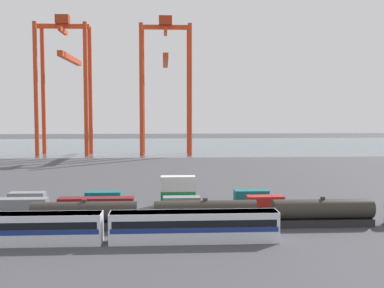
{
  "coord_description": "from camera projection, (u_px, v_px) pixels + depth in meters",
  "views": [
    {
      "loc": [
        4.35,
        -80.66,
        16.88
      ],
      "look_at": [
        10.77,
        30.94,
        8.75
      ],
      "focal_mm": 44.83,
      "sensor_mm": 36.0,
      "label": 1
    }
  ],
  "objects": [
    {
      "name": "shipping_container_12",
      "position": [
        251.0,
        197.0,
        84.73
      ],
      "size": [
        6.04,
        2.44,
        2.6
      ],
      "primitive_type": "cube",
      "color": "#146066",
      "rests_on": "ground_plane"
    },
    {
      "name": "shipping_container_5",
      "position": [
        265.0,
        204.0,
        79.18
      ],
      "size": [
        6.04,
        2.44,
        2.6
      ],
      "primitive_type": "cube",
      "color": "#AD211C",
      "rests_on": "ground_plane"
    },
    {
      "name": "shipping_container_10",
      "position": [
        178.0,
        198.0,
        83.98
      ],
      "size": [
        6.04,
        2.44,
        2.6
      ],
      "primitive_type": "cube",
      "color": "#197538",
      "rests_on": "ground_plane"
    },
    {
      "name": "shipping_container_11",
      "position": [
        178.0,
        183.0,
        83.8
      ],
      "size": [
        6.04,
        2.44,
        2.6
      ],
      "primitive_type": "cube",
      "color": "silver",
      "rests_on": "shipping_container_10"
    },
    {
      "name": "gantry_crane_central",
      "position": [
        166.0,
        73.0,
        180.7
      ],
      "size": [
        19.16,
        40.38,
        51.02
      ],
      "color": "red",
      "rests_on": "ground_plane"
    },
    {
      "name": "shipping_container_3",
      "position": [
        96.0,
        205.0,
        77.59
      ],
      "size": [
        12.1,
        2.44,
        2.6
      ],
      "primitive_type": "cube",
      "color": "maroon",
      "rests_on": "ground_plane"
    },
    {
      "name": "shipping_container_2",
      "position": [
        9.0,
        206.0,
        76.8
      ],
      "size": [
        12.1,
        2.44,
        2.6
      ],
      "primitive_type": "cube",
      "color": "slate",
      "rests_on": "ground_plane"
    },
    {
      "name": "ground_plane",
      "position": [
        148.0,
        176.0,
        121.12
      ],
      "size": [
        420.0,
        420.0,
        0.0
      ],
      "primitive_type": "plane",
      "color": "#424247"
    },
    {
      "name": "gantry_crane_west",
      "position": [
        65.0,
        72.0,
        178.4
      ],
      "size": [
        19.19,
        39.42,
        51.01
      ],
      "color": "red",
      "rests_on": "ground_plane"
    },
    {
      "name": "shipping_container_8",
      "position": [
        27.0,
        200.0,
        82.49
      ],
      "size": [
        6.04,
        2.44,
        2.6
      ],
      "primitive_type": "cube",
      "color": "slate",
      "rests_on": "ground_plane"
    },
    {
      "name": "passenger_train",
      "position": [
        106.0,
        226.0,
        60.31
      ],
      "size": [
        43.79,
        3.14,
        3.9
      ],
      "color": "silver",
      "rests_on": "ground_plane"
    },
    {
      "name": "shipping_container_4",
      "position": [
        182.0,
        205.0,
        78.39
      ],
      "size": [
        6.04,
        2.44,
        2.6
      ],
      "primitive_type": "cube",
      "color": "slate",
      "rests_on": "ground_plane"
    },
    {
      "name": "shipping_container_9",
      "position": [
        103.0,
        199.0,
        83.24
      ],
      "size": [
        6.04,
        2.44,
        2.6
      ],
      "primitive_type": "cube",
      "color": "#146066",
      "rests_on": "ground_plane"
    },
    {
      "name": "harbour_water",
      "position": [
        155.0,
        146.0,
        221.43
      ],
      "size": [
        400.0,
        110.0,
        0.01
      ],
      "primitive_type": "cube",
      "color": "slate",
      "rests_on": "ground_plane"
    },
    {
      "name": "freight_tank_row",
      "position": [
        323.0,
        212.0,
        69.2
      ],
      "size": [
        82.72,
        2.82,
        4.28
      ],
      "color": "#232326",
      "rests_on": "ground_plane"
    }
  ]
}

